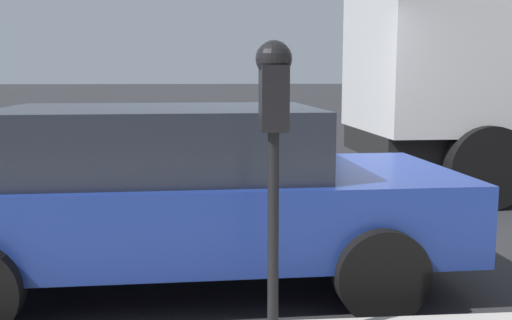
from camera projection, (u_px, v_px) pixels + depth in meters
name	position (u px, v px, depth m)	size (l,w,h in m)	color
ground_plane	(311.00, 245.00, 5.86)	(220.00, 220.00, 0.00)	#2B2B2D
parking_meter	(274.00, 115.00, 3.11)	(0.21, 0.19, 1.65)	black
car_blue	(177.00, 191.00, 4.69)	(2.12, 4.30, 1.40)	navy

